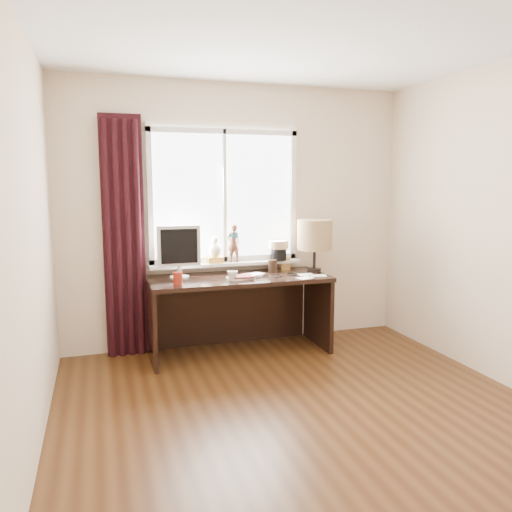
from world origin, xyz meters
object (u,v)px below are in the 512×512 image
object	(u,v)px
laptop	(249,276)
desk	(236,299)
mug	(233,275)
red_cup	(178,278)
table_lamp	(315,235)
monitor	(179,248)

from	to	relation	value
laptop	desk	bearing A→B (deg)	95.95
mug	red_cup	world-z (taller)	red_cup
mug	red_cup	xyz separation A→B (m)	(-0.50, -0.02, 0.01)
laptop	table_lamp	world-z (taller)	table_lamp
desk	table_lamp	size ratio (longest dim) A/B	3.27
mug	desk	bearing A→B (deg)	68.08
red_cup	laptop	bearing A→B (deg)	11.50
desk	red_cup	bearing A→B (deg)	-154.91
laptop	desk	xyz separation A→B (m)	(-0.09, 0.14, -0.26)
laptop	red_cup	xyz separation A→B (m)	(-0.69, -0.14, 0.04)
red_cup	table_lamp	size ratio (longest dim) A/B	0.21
mug	monitor	bearing A→B (deg)	146.84
desk	monitor	world-z (taller)	monitor
mug	desk	size ratio (longest dim) A/B	0.06
monitor	mug	bearing A→B (deg)	-33.16
mug	desk	xyz separation A→B (m)	(0.11, 0.26, -0.29)
mug	table_lamp	distance (m)	0.98
table_lamp	desk	bearing A→B (deg)	176.50
mug	red_cup	bearing A→B (deg)	-177.60
desk	table_lamp	xyz separation A→B (m)	(0.80, -0.05, 0.61)
laptop	red_cup	distance (m)	0.71
desk	monitor	distance (m)	0.75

